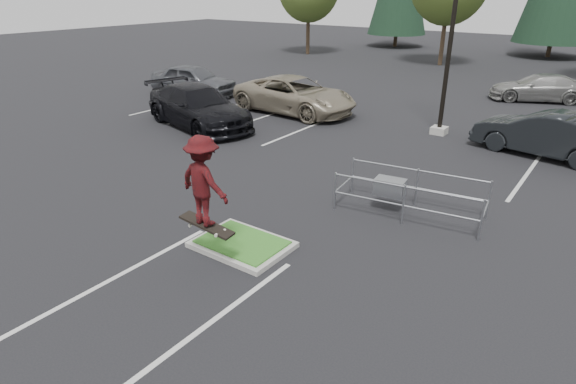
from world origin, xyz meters
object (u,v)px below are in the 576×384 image
Objects in this scene: light_pole at (453,18)px; car_l_black at (197,106)px; car_r_charc at (545,134)px; car_l_tan at (295,95)px; car_l_grey at (193,80)px; skateboarder at (204,182)px; car_far_silver at (540,88)px; cart_corral at (395,188)px.

car_l_black is (-9.08, -5.00, -3.68)m from light_pole.
car_l_black reaches higher than car_r_charc.
car_l_tan reaches higher than car_r_charc.
car_l_tan is 1.02× the size of car_l_black.
car_l_grey is 17.93m from car_r_charc.
skateboarder is at bearing -142.22° from car_l_grey.
car_l_black is 18.13m from car_far_silver.
car_l_black is at bearing -151.17° from light_pole.
light_pole is at bearing -88.99° from skateboarder.
car_l_tan is at bearing -175.91° from light_pole.
cart_corral is at bearing -110.02° from skateboarder.
light_pole is 7.93m from car_l_tan.
light_pole is 2.09× the size of car_far_silver.
car_r_charc is 1.01× the size of car_far_silver.
car_l_grey reaches higher than cart_corral.
car_far_silver is (11.25, 14.22, -0.17)m from car_l_black.
car_l_grey reaches higher than car_far_silver.
light_pole is at bearing -82.25° from car_l_tan.
cart_corral is at bearing -91.46° from car_l_black.
light_pole is at bearing -46.61° from car_l_black.
car_r_charc is at bearing 64.55° from cart_corral.
car_far_silver is at bearing -159.54° from car_r_charc.
car_l_grey is 1.03× the size of car_far_silver.
car_l_grey is at bearing 93.66° from car_l_tan.
skateboarder is at bearing -10.43° from car_r_charc.
skateboarder reaches higher than car_l_black.
car_l_tan is at bearing 130.97° from cart_corral.
light_pole is 1.68× the size of car_l_black.
car_far_silver is (-1.84, 9.72, -0.11)m from car_r_charc.
car_r_charc is (4.60, 12.50, -1.18)m from skateboarder.
car_l_tan is 1.27× the size of car_far_silver.
cart_corral is 0.81× the size of car_r_charc.
car_l_grey is at bearing -81.74° from car_far_silver.
car_l_tan is 1.26× the size of car_r_charc.
skateboarder is at bearing -92.63° from light_pole.
cart_corral is 5.55m from skateboarder.
light_pole is 2.04× the size of car_l_grey.
light_pole reaches higher than car_far_silver.
car_l_tan reaches higher than cart_corral.
car_far_silver is at bearing -23.77° from car_l_black.
car_l_tan is 4.96m from car_l_black.
car_r_charc is at bearing -86.34° from car_l_tan.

